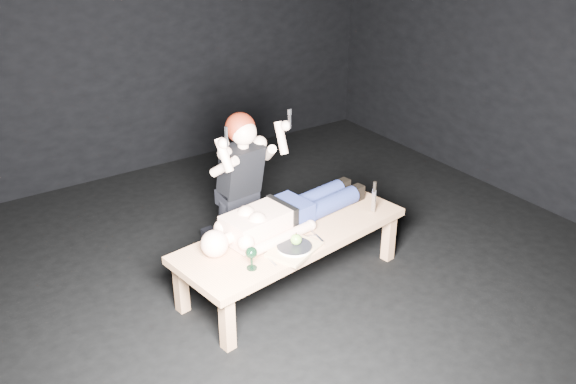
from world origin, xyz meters
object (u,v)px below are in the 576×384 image
at_px(lying_man, 288,210).
at_px(table, 292,257).
at_px(carving_knife, 374,197).
at_px(kneeling_woman, 236,183).
at_px(serving_tray, 294,250).
at_px(goblet, 252,258).

bearing_deg(lying_man, table, -116.50).
bearing_deg(carving_knife, table, 162.80).
xyz_separation_m(kneeling_woman, serving_tray, (-0.02, -0.84, -0.17)).
distance_m(table, goblet, 0.63).
height_order(lying_man, goblet, lying_man).
height_order(kneeling_woman, serving_tray, kneeling_woman).
relative_size(table, goblet, 10.90).
distance_m(serving_tray, goblet, 0.36).
height_order(serving_tray, carving_knife, carving_knife).
bearing_deg(kneeling_woman, lying_man, -78.01).
xyz_separation_m(lying_man, serving_tray, (-0.17, -0.34, -0.11)).
relative_size(kneeling_woman, goblet, 7.75).
xyz_separation_m(serving_tray, goblet, (-0.36, -0.02, 0.07)).
height_order(goblet, carving_knife, carving_knife).
distance_m(table, kneeling_woman, 0.74).
distance_m(goblet, carving_knife, 1.18).
relative_size(table, lying_man, 1.08).
bearing_deg(kneeling_woman, serving_tray, -96.33).
bearing_deg(kneeling_woman, table, -84.08).
distance_m(kneeling_woman, carving_knife, 1.08).
bearing_deg(goblet, carving_knife, 7.00).
distance_m(table, serving_tray, 0.36).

